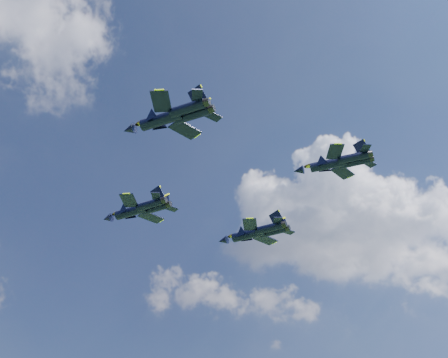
% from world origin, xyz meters
% --- Properties ---
extents(jet_lead, '(11.59, 15.90, 3.80)m').
position_xyz_m(jet_lead, '(-13.33, 21.02, 57.09)').
color(jet_lead, black).
extents(jet_left, '(11.51, 15.60, 3.77)m').
position_xyz_m(jet_left, '(-23.89, -6.71, 56.39)').
color(jet_left, black).
extents(jet_right, '(11.91, 16.33, 3.90)m').
position_xyz_m(jet_right, '(9.75, 13.89, 56.56)').
color(jet_right, black).
extents(jet_slot, '(10.49, 13.83, 3.40)m').
position_xyz_m(jet_slot, '(5.22, -12.77, 57.27)').
color(jet_slot, black).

